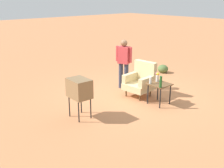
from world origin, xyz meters
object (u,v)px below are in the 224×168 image
object	(u,v)px
person_standing	(124,61)
tv_on_stand	(79,89)
bottle_wine_green	(161,82)
flower_vase	(157,77)
side_table	(159,87)
bottle_short_clear	(150,80)
armchair	(141,80)

from	to	relation	value
person_standing	tv_on_stand	bearing A→B (deg)	-69.07
bottle_wine_green	flower_vase	size ratio (longest dim) A/B	1.21
bottle_wine_green	side_table	bearing A→B (deg)	132.78
side_table	bottle_wine_green	xyz separation A→B (m)	(0.22, -0.24, 0.25)
person_standing	bottle_wine_green	xyz separation A→B (m)	(1.91, -0.45, -0.17)
bottle_short_clear	bottle_wine_green	size ratio (longest dim) A/B	0.62
bottle_wine_green	flower_vase	xyz separation A→B (m)	(-0.41, 0.36, -0.01)
bottle_short_clear	flower_vase	xyz separation A→B (m)	(-0.01, 0.31, 0.05)
armchair	side_table	xyz separation A→B (m)	(0.83, -0.12, 0.02)
side_table	tv_on_stand	xyz separation A→B (m)	(-0.76, -2.22, 0.26)
side_table	person_standing	xyz separation A→B (m)	(-1.69, 0.21, 0.42)
bottle_short_clear	armchair	bearing A→B (deg)	154.48
armchair	person_standing	bearing A→B (deg)	173.75
armchair	bottle_short_clear	distance (m)	0.75
armchair	person_standing	world-z (taller)	person_standing
tv_on_stand	bottle_short_clear	world-z (taller)	tv_on_stand
armchair	bottle_short_clear	xyz separation A→B (m)	(0.65, -0.31, 0.21)
person_standing	bottle_short_clear	xyz separation A→B (m)	(1.51, -0.40, -0.23)
armchair	side_table	distance (m)	0.83
person_standing	flower_vase	xyz separation A→B (m)	(1.50, -0.09, -0.18)
person_standing	flower_vase	world-z (taller)	person_standing
armchair	bottle_wine_green	size ratio (longest dim) A/B	3.31
person_standing	flower_vase	bearing A→B (deg)	-3.48
flower_vase	bottle_short_clear	bearing A→B (deg)	-88.31
side_table	flower_vase	bearing A→B (deg)	147.26
bottle_wine_green	armchair	bearing A→B (deg)	161.23
tv_on_stand	bottle_short_clear	bearing A→B (deg)	74.07
armchair	flower_vase	world-z (taller)	armchair
armchair	flower_vase	distance (m)	0.69
armchair	flower_vase	size ratio (longest dim) A/B	4.00
bottle_wine_green	flower_vase	distance (m)	0.54
armchair	bottle_wine_green	world-z (taller)	armchair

